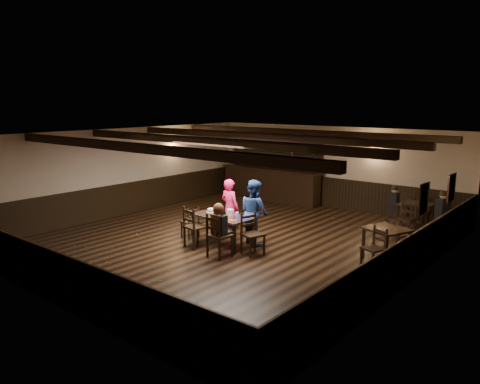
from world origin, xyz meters
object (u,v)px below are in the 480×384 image
Objects in this scene: woman_pink at (230,208)px; man_blue at (254,212)px; chair_near_right at (217,233)px; cake at (212,210)px; dining_table at (222,219)px; chair_near_left at (193,224)px; bar_counter at (272,180)px.

woman_pink is 0.95× the size of man_blue.
chair_near_right is 1.38m from cake.
dining_table is 1.53× the size of chair_near_left.
man_blue is (0.51, 0.62, 0.14)m from dining_table.
man_blue is at bearing 178.45° from woman_pink.
man_blue is at bearing -59.35° from bar_counter.
chair_near_left is at bearing 168.57° from chair_near_right.
chair_near_left is (-0.42, -0.62, -0.07)m from dining_table.
chair_near_left is at bearing 72.44° from man_blue.
bar_counter is (-2.74, 4.63, -0.08)m from man_blue.
dining_table is 1.53× the size of chair_near_right.
dining_table is 0.81m from man_blue.
bar_counter reaches higher than cake.
woman_pink is at bearing 15.29° from man_blue.
chair_near_right is at bearing 123.04° from woman_pink.
cake is 5.43m from bar_counter.
cake is at bearing 93.40° from chair_near_left.
dining_table is at bearing 123.63° from chair_near_right.
cake is at bearing 137.09° from chair_near_right.
chair_near_left is at bearing 89.02° from woman_pink.
dining_table is at bearing 119.15° from woman_pink.
woman_pink is 0.38× the size of bar_counter.
chair_near_left is at bearing -86.60° from cake.
chair_near_left is 6.14m from bar_counter.
woman_pink is 5.64× the size of cake.
chair_near_right is 0.63× the size of man_blue.
chair_near_left is at bearing -124.03° from dining_table.
chair_near_left is 0.25× the size of bar_counter.
chair_near_right is at bearing -11.43° from chair_near_left.
woman_pink is 0.85m from man_blue.
dining_table is at bearing -66.90° from bar_counter.
cake is at bearing 46.48° from man_blue.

